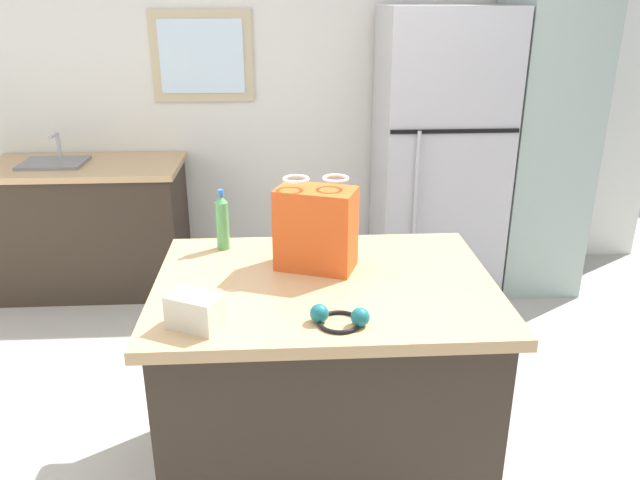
{
  "coord_description": "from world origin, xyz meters",
  "views": [
    {
      "loc": [
        -0.13,
        -2.16,
        1.91
      ],
      "look_at": [
        0.02,
        0.29,
        0.95
      ],
      "focal_mm": 35.2,
      "sensor_mm": 36.0,
      "label": 1
    }
  ],
  "objects": [
    {
      "name": "ground",
      "position": [
        0.0,
        0.0,
        0.0
      ],
      "size": [
        6.26,
        6.26,
        0.0
      ],
      "primitive_type": "plane",
      "color": "#ADA89E"
    },
    {
      "name": "back_wall",
      "position": [
        -0.01,
        2.31,
        1.26
      ],
      "size": [
        5.21,
        0.13,
        2.51
      ],
      "color": "silver",
      "rests_on": "ground"
    },
    {
      "name": "kitchen_island",
      "position": [
        0.02,
        -0.01,
        0.45
      ],
      "size": [
        1.29,
        0.96,
        0.9
      ],
      "color": "#33281E",
      "rests_on": "ground"
    },
    {
      "name": "refrigerator",
      "position": [
        0.9,
        1.88,
        0.93
      ],
      "size": [
        0.8,
        0.76,
        1.86
      ],
      "color": "#B7B7BC",
      "rests_on": "ground"
    },
    {
      "name": "tall_cabinet",
      "position": [
        1.59,
        1.88,
        1.14
      ],
      "size": [
        0.53,
        0.68,
        2.28
      ],
      "color": "#9EB2A8",
      "rests_on": "ground"
    },
    {
      "name": "sink_counter",
      "position": [
        -1.45,
        1.92,
        0.45
      ],
      "size": [
        1.26,
        0.66,
        1.07
      ],
      "color": "#33281E",
      "rests_on": "ground"
    },
    {
      "name": "shopping_bag",
      "position": [
        -0.01,
        0.12,
        1.07
      ],
      "size": [
        0.34,
        0.27,
        0.37
      ],
      "color": "#DB511E",
      "rests_on": "kitchen_island"
    },
    {
      "name": "small_box",
      "position": [
        -0.43,
        -0.34,
        0.96
      ],
      "size": [
        0.2,
        0.17,
        0.11
      ],
      "primitive_type": "cube",
      "rotation": [
        0.0,
        0.0,
        -0.47
      ],
      "color": "beige",
      "rests_on": "kitchen_island"
    },
    {
      "name": "bottle",
      "position": [
        -0.39,
        0.34,
        1.02
      ],
      "size": [
        0.05,
        0.05,
        0.26
      ],
      "color": "#4C9956",
      "rests_on": "kitchen_island"
    },
    {
      "name": "ear_defenders",
      "position": [
        0.04,
        -0.35,
        0.92
      ],
      "size": [
        0.2,
        0.18,
        0.06
      ],
      "color": "black",
      "rests_on": "kitchen_island"
    }
  ]
}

